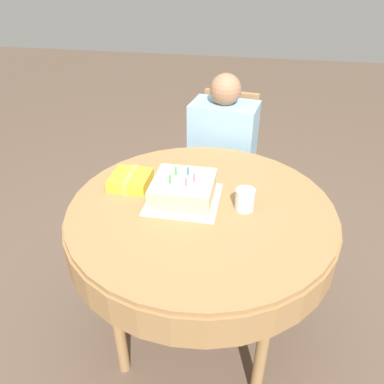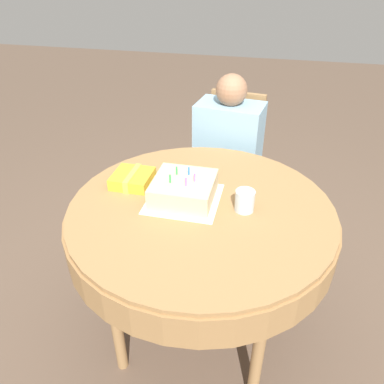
# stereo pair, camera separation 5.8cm
# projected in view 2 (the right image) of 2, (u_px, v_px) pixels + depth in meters

# --- Properties ---
(ground_plane) EXTENTS (12.00, 12.00, 0.00)m
(ground_plane) POSITION_uv_depth(u_px,v_px,m) (199.00, 324.00, 1.98)
(ground_plane) COLOR brown
(dining_table) EXTENTS (1.13, 1.13, 0.77)m
(dining_table) POSITION_uv_depth(u_px,v_px,m) (201.00, 223.00, 1.62)
(dining_table) COLOR #9E7547
(dining_table) RESTS_ON ground_plane
(chair) EXTENTS (0.42, 0.42, 0.96)m
(chair) POSITION_uv_depth(u_px,v_px,m) (230.00, 167.00, 2.39)
(chair) COLOR #A37A4C
(chair) RESTS_ON ground_plane
(person) EXTENTS (0.41, 0.37, 1.11)m
(person) POSITION_uv_depth(u_px,v_px,m) (227.00, 150.00, 2.23)
(person) COLOR #9E7051
(person) RESTS_ON ground_plane
(napkin) EXTENTS (0.30, 0.30, 0.00)m
(napkin) POSITION_uv_depth(u_px,v_px,m) (184.00, 199.00, 1.61)
(napkin) COLOR white
(napkin) RESTS_ON dining_table
(birthday_cake) EXTENTS (0.25, 0.25, 0.13)m
(birthday_cake) POSITION_uv_depth(u_px,v_px,m) (184.00, 189.00, 1.58)
(birthday_cake) COLOR beige
(birthday_cake) RESTS_ON dining_table
(drinking_glass) EXTENTS (0.08, 0.08, 0.09)m
(drinking_glass) POSITION_uv_depth(u_px,v_px,m) (245.00, 201.00, 1.52)
(drinking_glass) COLOR silver
(drinking_glass) RESTS_ON dining_table
(gift_box) EXTENTS (0.17, 0.18, 0.06)m
(gift_box) POSITION_uv_depth(u_px,v_px,m) (133.00, 179.00, 1.70)
(gift_box) COLOR gold
(gift_box) RESTS_ON dining_table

